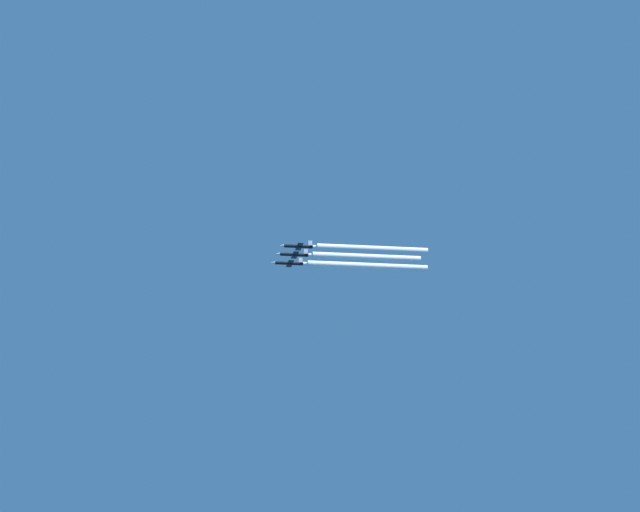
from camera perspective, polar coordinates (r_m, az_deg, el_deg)
The scene contains 6 objects.
jet_far_left at distance 723.76m, azimuth -0.66°, elevation 0.28°, with size 8.54×12.44×2.99m.
jet_inner_left at distance 734.12m, azimuth -0.78°, elevation 0.04°, with size 8.54×12.44×2.99m.
jet_center at distance 745.00m, azimuth -0.92°, elevation -0.21°, with size 8.54×12.44×2.99m.
smoke_trail_far_left at distance 727.40m, azimuth 1.43°, elevation 0.19°, with size 2.78×42.17×2.78m.
smoke_trail_inner_left at distance 737.68m, azimuth 1.27°, elevation -0.05°, with size 2.78×41.75×2.78m.
smoke_trail_center at distance 748.88m, azimuth 1.29°, elevation -0.30°, with size 2.78×46.93×2.78m.
Camera 1 is at (-694.95, 85.55, 1.92)m, focal length 112.78 mm.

